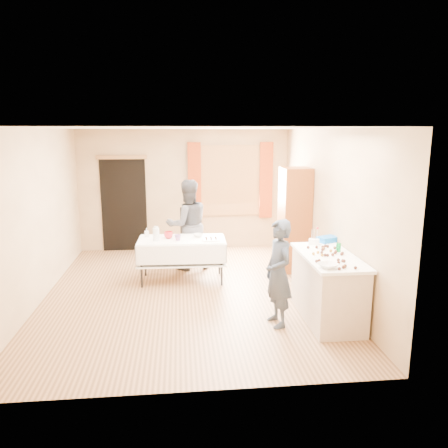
{
  "coord_description": "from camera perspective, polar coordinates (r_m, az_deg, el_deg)",
  "views": [
    {
      "loc": [
        -0.11,
        -6.69,
        2.56
      ],
      "look_at": [
        0.58,
        0.0,
        1.12
      ],
      "focal_mm": 35.0,
      "sensor_mm": 36.0,
      "label": 1
    }
  ],
  "objects": [
    {
      "name": "curtain_right",
      "position": [
        9.61,
        5.52,
        5.69
      ],
      "size": [
        0.28,
        0.06,
        1.65
      ],
      "primitive_type": "cube",
      "color": "#973712",
      "rests_on": "wall_back"
    },
    {
      "name": "wall_front",
      "position": [
        4.13,
        -4.07,
        -5.76
      ],
      "size": [
        4.5,
        0.02,
        2.6
      ],
      "primitive_type": "cube",
      "color": "tan",
      "rests_on": "floor"
    },
    {
      "name": "cup_rainbow",
      "position": [
        7.38,
        -6.06,
        -1.79
      ],
      "size": [
        0.14,
        0.14,
        0.1
      ],
      "primitive_type": "imported",
      "rotation": [
        0.0,
        0.0,
        0.16
      ],
      "color": "red",
      "rests_on": "party_table"
    },
    {
      "name": "counter",
      "position": [
        6.23,
        13.35,
        -8.03
      ],
      "size": [
        0.69,
        1.46,
        0.91
      ],
      "color": "#C4B19D",
      "rests_on": "floor"
    },
    {
      "name": "wall_back",
      "position": [
        9.53,
        -5.2,
        4.43
      ],
      "size": [
        4.5,
        0.02,
        2.6
      ],
      "primitive_type": "cube",
      "color": "tan",
      "rests_on": "floor"
    },
    {
      "name": "soda_can",
      "position": [
        6.29,
        14.73,
        -2.96
      ],
      "size": [
        0.08,
        0.08,
        0.12
      ],
      "primitive_type": "cylinder",
      "rotation": [
        0.0,
        0.0,
        -0.24
      ],
      "color": "#088736",
      "rests_on": "counter"
    },
    {
      "name": "doorway",
      "position": [
        9.62,
        -12.93,
        2.44
      ],
      "size": [
        0.95,
        0.04,
        2.0
      ],
      "primitive_type": "cube",
      "color": "black",
      "rests_on": "floor"
    },
    {
      "name": "curtain_left",
      "position": [
        9.42,
        -3.87,
        5.59
      ],
      "size": [
        0.28,
        0.06,
        1.65
      ],
      "primitive_type": "cube",
      "color": "#973712",
      "rests_on": "wall_back"
    },
    {
      "name": "door_lintel",
      "position": [
        9.48,
        -13.25,
        8.5
      ],
      "size": [
        1.05,
        0.06,
        0.08
      ],
      "primitive_type": "cube",
      "color": "olive",
      "rests_on": "wall_back"
    },
    {
      "name": "wall_left",
      "position": [
        7.14,
        -23.32,
        0.9
      ],
      "size": [
        0.02,
        5.5,
        2.6
      ],
      "primitive_type": "cube",
      "color": "tan",
      "rests_on": "floor"
    },
    {
      "name": "woman",
      "position": [
        8.15,
        -4.76,
        -0.11
      ],
      "size": [
        1.13,
        1.04,
        1.69
      ],
      "primitive_type": "imported",
      "rotation": [
        0.0,
        0.0,
        3.39
      ],
      "color": "black",
      "rests_on": "floor"
    },
    {
      "name": "window_pane",
      "position": [
        9.52,
        0.84,
        5.68
      ],
      "size": [
        1.2,
        0.02,
        1.4
      ],
      "primitive_type": "cube",
      "color": "white",
      "rests_on": "wall_back"
    },
    {
      "name": "small_bowl",
      "position": [
        7.63,
        -3.41,
        -1.48
      ],
      "size": [
        0.25,
        0.25,
        0.05
      ],
      "primitive_type": "imported",
      "rotation": [
        0.0,
        0.0,
        -0.26
      ],
      "color": "white",
      "rests_on": "party_table"
    },
    {
      "name": "cup_red",
      "position": [
        7.55,
        -7.26,
        -1.43
      ],
      "size": [
        0.19,
        0.19,
        0.12
      ],
      "primitive_type": "imported",
      "rotation": [
        0.0,
        0.0,
        0.13
      ],
      "color": "red",
      "rests_on": "party_table"
    },
    {
      "name": "window_frame",
      "position": [
        9.53,
        0.83,
        5.69
      ],
      "size": [
        1.32,
        0.06,
        1.52
      ],
      "primitive_type": "cube",
      "color": "olive",
      "rests_on": "wall_back"
    },
    {
      "name": "ceiling",
      "position": [
        6.69,
        -5.06,
        12.45
      ],
      "size": [
        4.5,
        5.5,
        0.02
      ],
      "primitive_type": "cube",
      "color": "white",
      "rests_on": "floor"
    },
    {
      "name": "pitcher",
      "position": [
        7.42,
        -8.86,
        -1.33
      ],
      "size": [
        0.14,
        0.14,
        0.22
      ],
      "primitive_type": "cylinder",
      "rotation": [
        0.0,
        0.0,
        -0.3
      ],
      "color": "silver",
      "rests_on": "party_table"
    },
    {
      "name": "chair",
      "position": [
        8.63,
        -4.67,
        -3.01
      ],
      "size": [
        0.57,
        0.57,
        1.07
      ],
      "rotation": [
        0.0,
        0.0,
        -0.38
      ],
      "color": "black",
      "rests_on": "floor"
    },
    {
      "name": "blue_basket",
      "position": [
        6.81,
        13.39,
        -1.94
      ],
      "size": [
        0.35,
        0.3,
        0.08
      ],
      "primitive_type": "cube",
      "rotation": [
        0.0,
        0.0,
        0.4
      ],
      "color": "blue",
      "rests_on": "counter"
    },
    {
      "name": "foam_block",
      "position": [
        6.61,
        11.68,
        -2.29
      ],
      "size": [
        0.18,
        0.15,
        0.08
      ],
      "primitive_type": "cube",
      "rotation": [
        0.0,
        0.0,
        -0.4
      ],
      "color": "white",
      "rests_on": "counter"
    },
    {
      "name": "cabinet",
      "position": [
        8.15,
        9.17,
        0.56
      ],
      "size": [
        0.5,
        0.6,
        1.91
      ],
      "primitive_type": "cube",
      "color": "brown",
      "rests_on": "floor"
    },
    {
      "name": "girl",
      "position": [
        5.83,
        7.13,
        -6.4
      ],
      "size": [
        0.67,
        0.56,
        1.44
      ],
      "primitive_type": "imported",
      "rotation": [
        0.0,
        0.0,
        -1.36
      ],
      "color": "#273040",
      "rests_on": "floor"
    },
    {
      "name": "cake_balls",
      "position": [
        6.02,
        13.71,
        -3.98
      ],
      "size": [
        0.51,
        1.09,
        0.04
      ],
      "color": "#3F2314",
      "rests_on": "counter"
    },
    {
      "name": "pastry_tray",
      "position": [
        7.38,
        -1.68,
        -2.06
      ],
      "size": [
        0.28,
        0.2,
        0.02
      ],
      "primitive_type": "cube",
      "rotation": [
        0.0,
        0.0,
        0.01
      ],
      "color": "white",
      "rests_on": "party_table"
    },
    {
      "name": "bottle",
      "position": [
        7.71,
        -10.06,
        -1.1
      ],
      "size": [
        0.09,
        0.09,
        0.15
      ],
      "primitive_type": "imported",
      "rotation": [
        0.0,
        0.0,
        0.16
      ],
      "color": "white",
      "rests_on": "party_table"
    },
    {
      "name": "mixing_bowl",
      "position": [
        5.54,
        13.42,
        -5.3
      ],
      "size": [
        0.4,
        0.4,
        0.06
      ],
      "primitive_type": "imported",
      "rotation": [
        0.0,
        0.0,
        0.4
      ],
      "color": "white",
      "rests_on": "counter"
    },
    {
      "name": "floor",
      "position": [
        7.17,
        -4.67,
        -8.99
      ],
      "size": [
        4.5,
        5.5,
        0.02
      ],
      "primitive_type": "cube",
      "color": "#9E7047",
      "rests_on": "ground"
    },
    {
      "name": "wall_right",
      "position": [
        7.21,
        13.42,
        1.67
      ],
      "size": [
        0.02,
        5.5,
        2.6
      ],
      "primitive_type": "cube",
      "color": "tan",
      "rests_on": "floor"
    },
    {
      "name": "party_table",
      "position": [
        7.59,
        -5.51,
        -4.15
      ],
      "size": [
        1.52,
        0.81,
        0.75
      ],
      "rotation": [
        0.0,
        0.0,
        -0.03
      ],
      "color": "black",
      "rests_on": "floor"
    }
  ]
}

